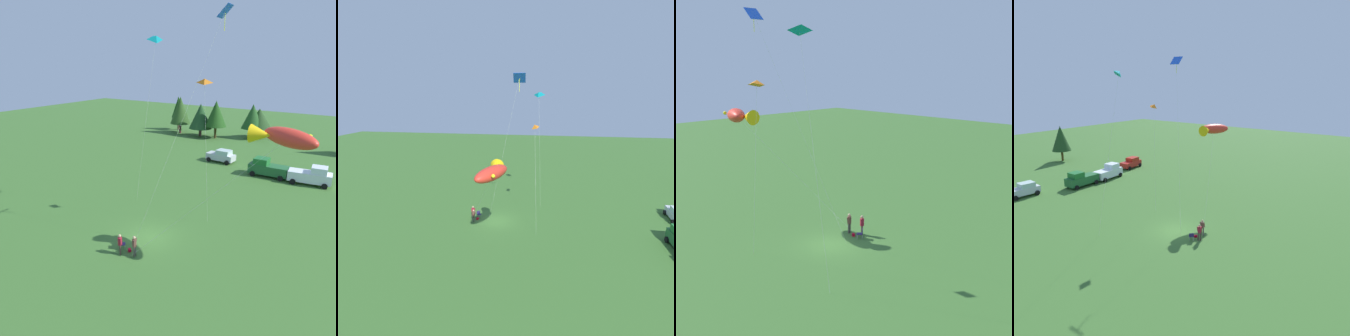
{
  "view_description": "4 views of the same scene",
  "coord_description": "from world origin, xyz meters",
  "views": [
    {
      "loc": [
        14.87,
        -20.17,
        14.5
      ],
      "look_at": [
        0.65,
        1.96,
        5.86
      ],
      "focal_mm": 35.0,
      "sensor_mm": 36.0,
      "label": 1
    },
    {
      "loc": [
        31.28,
        6.17,
        16.14
      ],
      "look_at": [
        -0.15,
        1.21,
        7.36
      ],
      "focal_mm": 28.0,
      "sensor_mm": 36.0,
      "label": 2
    },
    {
      "loc": [
        -25.47,
        24.41,
        14.42
      ],
      "look_at": [
        -1.15,
        -0.4,
        6.45
      ],
      "focal_mm": 50.0,
      "sensor_mm": 36.0,
      "label": 3
    },
    {
      "loc": [
        -25.67,
        -19.89,
        15.45
      ],
      "look_at": [
        -0.59,
        -1.33,
        7.29
      ],
      "focal_mm": 35.0,
      "sensor_mm": 36.0,
      "label": 4
    }
  ],
  "objects": [
    {
      "name": "car_silver_compact",
      "position": [
        -3.86,
        23.8,
        0.95
      ],
      "size": [
        4.32,
        2.46,
        1.89
      ],
      "rotation": [
        0.0,
        0.0,
        -0.07
      ],
      "color": "silver",
      "rests_on": "ground"
    },
    {
      "name": "person_kite_flyer",
      "position": [
        0.74,
        -2.97,
        1.02
      ],
      "size": [
        0.42,
        0.62,
        1.74
      ],
      "rotation": [
        0.0,
        0.0,
        0.27
      ],
      "color": "#48423C",
      "rests_on": "ground"
    },
    {
      "name": "backpack_on_grass",
      "position": [
        -0.03,
        -2.67,
        0.11
      ],
      "size": [
        0.39,
        0.37,
        0.22
      ],
      "primitive_type": "cube",
      "rotation": [
        0.0,
        0.0,
        2.46
      ],
      "color": "#B90820",
      "rests_on": "ground"
    },
    {
      "name": "truck_green_flatbed",
      "position": [
        3.81,
        21.21,
        1.1
      ],
      "size": [
        5.01,
        2.42,
        2.34
      ],
      "rotation": [
        0.0,
        0.0,
        3.15
      ],
      "color": "#215D2D",
      "rests_on": "ground"
    },
    {
      "name": "kite_diamond_blue",
      "position": [
        4.44,
        3.15,
        17.27
      ],
      "size": [
        5.7,
        5.13,
        18.26
      ],
      "color": "blue",
      "rests_on": "ground"
    },
    {
      "name": "person_spectator",
      "position": [
        -0.37,
        -3.37,
        1.02
      ],
      "size": [
        0.48,
        0.53,
        1.74
      ],
      "rotation": [
        0.0,
        0.0,
        0.67
      ],
      "color": "#46352E",
      "rests_on": "ground"
    },
    {
      "name": "kite_large_fish",
      "position": [
        9.82,
        1.59,
        9.73
      ],
      "size": [
        12.07,
        6.39,
        10.42
      ],
      "color": "red",
      "rests_on": "ground"
    },
    {
      "name": "kite_delta_orange",
      "position": [
        2.42,
        4.76,
        12.87
      ],
      "size": [
        1.22,
        1.14,
        13.21
      ],
      "color": "orange",
      "rests_on": "ground"
    },
    {
      "name": "kite_delta_teal",
      "position": [
        -2.46,
        4.9,
        16.3
      ],
      "size": [
        3.98,
        1.44,
        16.74
      ],
      "color": "#0B8D9D",
      "rests_on": "ground"
    },
    {
      "name": "car_red_sedan",
      "position": [
        16.45,
        23.12,
        0.95
      ],
      "size": [
        4.37,
        2.58,
        1.89
      ],
      "rotation": [
        0.0,
        0.0,
        0.11
      ],
      "color": "red",
      "rests_on": "ground"
    },
    {
      "name": "folding_chair",
      "position": [
        -0.85,
        -2.7,
        0.49
      ],
      "size": [
        0.67,
        0.67,
        0.82
      ],
      "rotation": [
        0.0,
        0.0,
        0.67
      ],
      "color": "#272051",
      "rests_on": "ground"
    },
    {
      "name": "truck_white_pickup",
      "position": [
        9.24,
        21.12,
        1.1
      ],
      "size": [
        5.16,
        2.77,
        2.34
      ],
      "rotation": [
        0.0,
        0.0,
        0.09
      ],
      "color": "silver",
      "rests_on": "ground"
    },
    {
      "name": "ground_plane",
      "position": [
        0.0,
        0.0,
        0.0
      ],
      "size": [
        160.0,
        160.0,
        0.0
      ],
      "primitive_type": "plane",
      "color": "#386629"
    }
  ]
}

